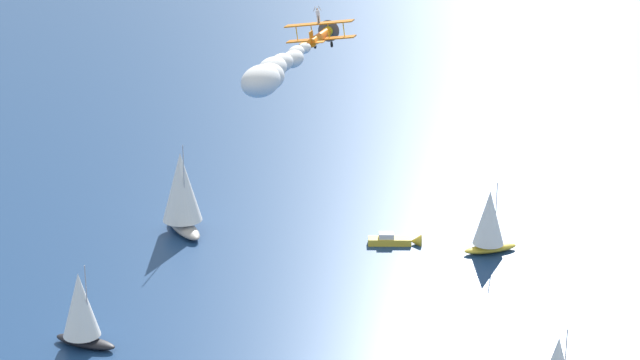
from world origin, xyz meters
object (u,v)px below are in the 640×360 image
Objects in this scene: sailboat_offshore at (489,221)px; biplane_lead at (321,35)px; wingwalker_lead at (318,14)px; sailboat_inshore at (81,309)px; motorboat_trailing at (397,240)px; sailboat_ahead at (182,191)px.

biplane_lead is at bearing -95.02° from sailboat_offshore.
sailboat_offshore is at bearing 84.60° from wingwalker_lead.
motorboat_trailing is at bearing 68.22° from sailboat_inshore.
sailboat_offshore is 1.38× the size of biplane_lead.
sailboat_ahead is at bearing -162.03° from sailboat_offshore.
sailboat_offshore is at bearing 14.97° from motorboat_trailing.
biplane_lead reaches higher than sailboat_ahead.
sailboat_inshore is at bearing -111.78° from motorboat_trailing.
wingwalker_lead reaches higher than motorboat_trailing.
biplane_lead reaches higher than sailboat_inshore.
motorboat_trailing is (-12.62, -3.37, -4.12)m from sailboat_offshore.
biplane_lead is (-3.75, -42.66, 33.69)m from sailboat_offshore.
sailboat_offshore is 0.75× the size of sailboat_ahead.
wingwalker_lead reaches higher than biplane_lead.
motorboat_trailing is (18.80, 47.05, -4.13)m from sailboat_inshore.
sailboat_offshore is 44.89m from sailboat_ahead.
sailboat_ahead reaches higher than sailboat_inshore.
biplane_lead is (27.67, 7.76, 33.68)m from sailboat_inshore.
sailboat_offshore is at bearing 58.07° from sailboat_inshore.
motorboat_trailing is at bearing -165.03° from sailboat_offshore.
motorboat_trailing is 4.33× the size of wingwalker_lead.
motorboat_trailing is 1.03× the size of biplane_lead.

